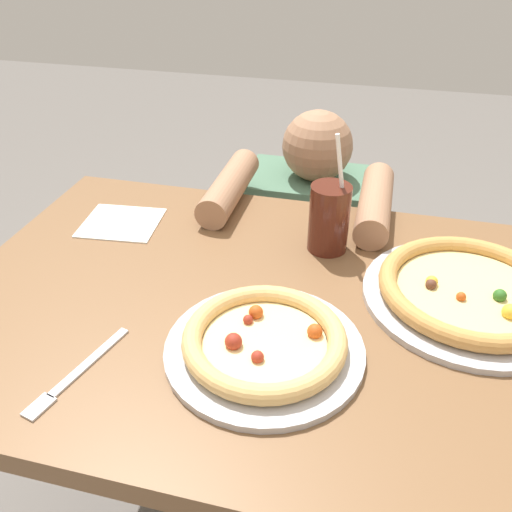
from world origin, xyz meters
TOP-DOWN VIEW (x-y plane):
  - dining_table at (0.00, 0.00)m, footprint 1.11×0.76m
  - pizza_near at (0.03, -0.12)m, footprint 0.31×0.31m
  - pizza_far at (0.34, 0.09)m, footprint 0.36×0.36m
  - drink_cup_colored at (0.08, 0.20)m, footprint 0.08×0.08m
  - paper_napkin at (-0.36, 0.19)m, footprint 0.17×0.16m
  - fork at (-0.23, -0.24)m, footprint 0.07×0.20m
  - diner_seated at (-0.00, 0.56)m, footprint 0.40×0.52m

SIDE VIEW (x-z plane):
  - diner_seated at x=0.00m, z-range -0.04..0.86m
  - dining_table at x=0.00m, z-range 0.25..1.00m
  - paper_napkin at x=-0.36m, z-range 0.75..0.75m
  - fork at x=-0.23m, z-range 0.75..0.75m
  - pizza_near at x=0.03m, z-range 0.75..0.79m
  - pizza_far at x=0.34m, z-range 0.75..0.79m
  - drink_cup_colored at x=0.08m, z-range 0.70..0.94m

